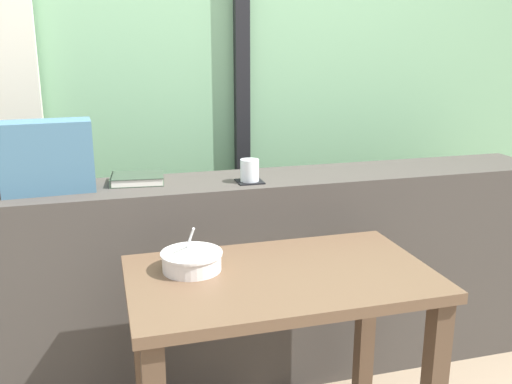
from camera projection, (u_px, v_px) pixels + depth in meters
The scene contains 9 objects.
outdoor_backdrop at pixel (197, 46), 2.68m from camera, with size 4.80×0.08×2.80m, color #7AAD7F.
window_divider_post at pixel (242, 67), 2.70m from camera, with size 0.07×0.05×2.60m, color black.
dark_console_ledge at pixel (229, 283), 2.35m from camera, with size 2.80×0.34×0.89m, color #423D38.
breakfast_table at pixel (280, 314), 1.79m from camera, with size 0.95×0.57×0.72m.
coaster_square at pixel (250, 181), 2.19m from camera, with size 0.10×0.10×0.01m, color black.
juice_glass at pixel (250, 171), 2.18m from camera, with size 0.07×0.07×0.09m.
closed_book at pixel (137, 179), 2.18m from camera, with size 0.22×0.17×0.03m.
throw_pillow at pixel (47, 157), 2.03m from camera, with size 0.32×0.14×0.26m, color #426B84.
soup_bowl at pixel (192, 261), 1.77m from camera, with size 0.20×0.20×0.15m.
Camera 1 is at (-0.48, -1.57, 1.43)m, focal length 39.40 mm.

